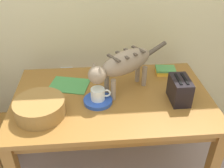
# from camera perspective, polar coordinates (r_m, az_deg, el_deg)

# --- Properties ---
(wall_rear) EXTENTS (5.11, 0.11, 2.50)m
(wall_rear) POSITION_cam_1_polar(r_m,az_deg,el_deg) (2.22, -2.00, 18.05)
(wall_rear) COLOR beige
(wall_rear) RESTS_ON ground_plane
(dining_table) EXTENTS (1.40, 0.87, 0.75)m
(dining_table) POSITION_cam_1_polar(r_m,az_deg,el_deg) (1.89, 0.00, -4.79)
(dining_table) COLOR olive
(dining_table) RESTS_ON ground_plane
(cat) EXTENTS (0.60, 0.42, 0.31)m
(cat) POSITION_cam_1_polar(r_m,az_deg,el_deg) (1.77, 2.44, 4.29)
(cat) COLOR gray
(cat) RESTS_ON dining_table
(saucer_bowl) EXTENTS (0.20, 0.20, 0.03)m
(saucer_bowl) POSITION_cam_1_polar(r_m,az_deg,el_deg) (1.77, -3.12, -3.70)
(saucer_bowl) COLOR blue
(saucer_bowl) RESTS_ON dining_table
(coffee_mug) EXTENTS (0.14, 0.09, 0.08)m
(coffee_mug) POSITION_cam_1_polar(r_m,az_deg,el_deg) (1.74, -3.07, -2.23)
(coffee_mug) COLOR white
(coffee_mug) RESTS_ON saucer_bowl
(magazine) EXTENTS (0.33, 0.28, 0.01)m
(magazine) POSITION_cam_1_polar(r_m,az_deg,el_deg) (1.97, -9.44, -0.22)
(magazine) COLOR #46994E
(magazine) RESTS_ON dining_table
(book_stack) EXTENTS (0.17, 0.13, 0.05)m
(book_stack) POSITION_cam_1_polar(r_m,az_deg,el_deg) (2.13, 11.77, 2.92)
(book_stack) COLOR yellow
(book_stack) RESTS_ON dining_table
(wicker_basket) EXTENTS (0.32, 0.32, 0.11)m
(wicker_basket) POSITION_cam_1_polar(r_m,az_deg,el_deg) (1.70, -15.68, -5.05)
(wicker_basket) COLOR olive
(wicker_basket) RESTS_ON dining_table
(toaster) EXTENTS (0.12, 0.20, 0.18)m
(toaster) POSITION_cam_1_polar(r_m,az_deg,el_deg) (1.80, 14.75, -1.26)
(toaster) COLOR black
(toaster) RESTS_ON dining_table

